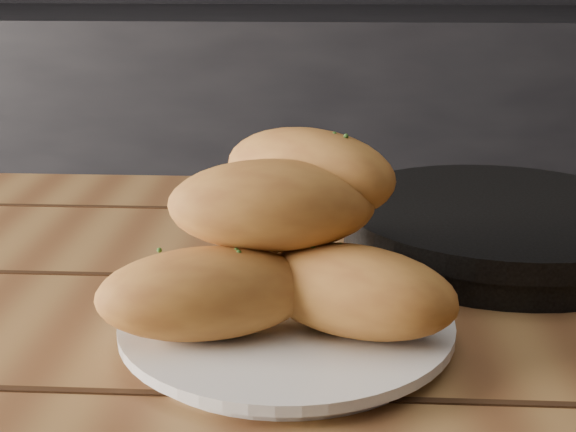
% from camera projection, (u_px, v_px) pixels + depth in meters
% --- Properties ---
extents(counter, '(2.80, 0.60, 0.90)m').
position_uv_depth(counter, '(284.00, 200.00, 1.97)').
color(counter, black).
rests_on(counter, ground).
extents(plate, '(0.25, 0.25, 0.02)m').
position_uv_depth(plate, '(287.00, 327.00, 0.59)').
color(plate, silver).
rests_on(plate, table).
extents(bread_rolls, '(0.26, 0.21, 0.14)m').
position_uv_depth(bread_rolls, '(285.00, 243.00, 0.58)').
color(bread_rolls, '#B77C33').
rests_on(bread_rolls, plate).
extents(skillet, '(0.42, 0.31, 0.05)m').
position_uv_depth(skillet, '(501.00, 226.00, 0.77)').
color(skillet, black).
rests_on(skillet, table).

